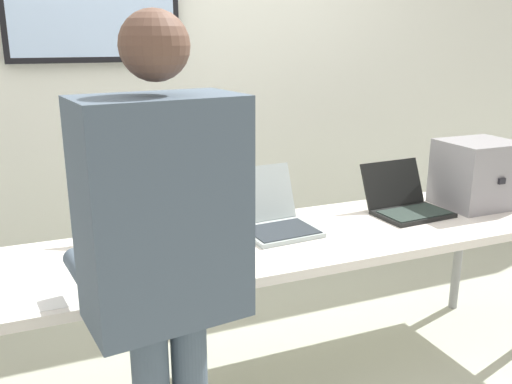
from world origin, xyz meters
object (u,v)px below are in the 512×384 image
at_px(equipment_box, 477,174).
at_px(laptop_station_3, 405,202).
at_px(person, 163,250).
at_px(laptop_station_1, 123,238).
at_px(laptop_station_2, 273,217).
at_px(workbench, 254,252).

xyz_separation_m(equipment_box, laptop_station_3, (-0.41, 0.04, -0.12)).
bearing_deg(person, equipment_box, 20.31).
relative_size(laptop_station_1, laptop_station_2, 1.00).
bearing_deg(person, laptop_station_2, 47.38).
relative_size(workbench, equipment_box, 8.20).
xyz_separation_m(workbench, equipment_box, (1.27, 0.05, 0.22)).
bearing_deg(laptop_station_2, laptop_station_1, 179.66).
distance_m(workbench, laptop_station_1, 0.56).
bearing_deg(person, workbench, 49.26).
xyz_separation_m(workbench, laptop_station_3, (0.86, 0.09, 0.10)).
distance_m(workbench, equipment_box, 1.29).
height_order(workbench, equipment_box, equipment_box).
relative_size(equipment_box, laptop_station_3, 0.97).
relative_size(workbench, laptop_station_3, 7.98).
distance_m(equipment_box, laptop_station_1, 1.82).
bearing_deg(laptop_station_3, person, -153.06).
bearing_deg(laptop_station_1, laptop_station_3, -1.27).
bearing_deg(laptop_station_1, workbench, -12.14).
bearing_deg(workbench, equipment_box, 2.10).
height_order(laptop_station_3, person, person).
bearing_deg(laptop_station_3, workbench, -174.29).
height_order(laptop_station_2, person, person).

